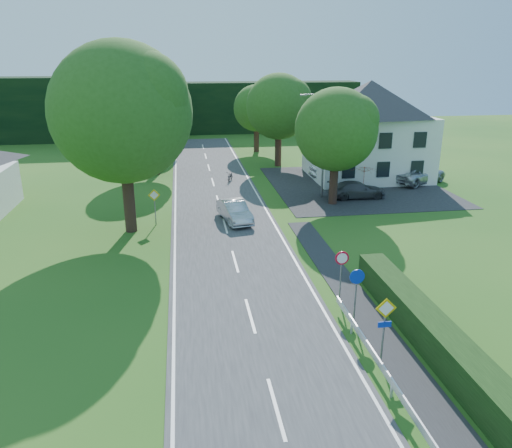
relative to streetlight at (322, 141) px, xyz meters
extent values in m
cube|color=#353437|center=(-8.06, -10.00, -4.44)|extent=(7.00, 80.00, 0.04)
cube|color=#232325|center=(3.94, 3.00, -4.44)|extent=(14.00, 16.00, 0.04)
cube|color=white|center=(-11.31, -10.00, -4.42)|extent=(0.12, 80.00, 0.01)
cube|color=white|center=(-4.81, -10.00, -4.42)|extent=(0.12, 80.00, 0.01)
cube|color=black|center=(-0.06, 36.00, -0.96)|extent=(30.00, 5.00, 7.00)
cube|color=silver|center=(5.94, 6.00, -1.66)|extent=(10.00, 8.00, 5.60)
pyramid|color=#222327|center=(5.94, 6.00, 2.64)|extent=(10.60, 8.40, 3.00)
cylinder|color=slate|center=(0.14, 0.00, -0.46)|extent=(0.16, 0.16, 8.00)
cylinder|color=slate|center=(-0.66, 0.00, 3.44)|extent=(1.70, 0.10, 0.10)
cube|color=slate|center=(-1.56, 0.00, 3.39)|extent=(0.50, 0.18, 0.12)
cylinder|color=slate|center=(-3.76, -22.00, -3.26)|extent=(0.07, 0.07, 2.40)
cube|color=#DDB60B|center=(-3.76, -22.03, -2.26)|extent=(0.78, 0.04, 0.78)
cube|color=white|center=(-3.76, -22.03, -2.26)|extent=(0.57, 0.05, 0.57)
cube|color=#0B2FAE|center=(-3.76, -22.03, -2.91)|extent=(0.50, 0.04, 0.22)
cylinder|color=slate|center=(-3.76, -19.00, -3.36)|extent=(0.07, 0.07, 2.20)
cylinder|color=#0B2FAE|center=(-3.76, -19.03, -2.41)|extent=(0.64, 0.04, 0.64)
cylinder|color=slate|center=(-3.76, -17.00, -3.36)|extent=(0.07, 0.07, 2.20)
cylinder|color=red|center=(-3.76, -17.03, -2.41)|extent=(0.64, 0.04, 0.64)
cylinder|color=white|center=(-3.76, -17.05, -2.41)|extent=(0.48, 0.04, 0.48)
cylinder|color=slate|center=(-12.56, -5.00, -3.36)|extent=(0.07, 0.07, 2.20)
cube|color=#DDB60B|center=(-12.56, -5.03, -2.41)|extent=(0.78, 0.04, 0.78)
cube|color=white|center=(-12.56, -5.03, -2.41)|extent=(0.57, 0.05, 0.57)
imported|color=#B0B0B5|center=(-7.33, -5.09, -3.73)|extent=(2.23, 4.40, 1.38)
imported|color=black|center=(-6.50, 6.15, -3.98)|extent=(1.06, 1.80, 0.90)
imported|color=#B9B8BD|center=(3.13, 5.68, -3.64)|extent=(4.98, 2.35, 1.58)
imported|color=#444348|center=(2.76, -0.75, -3.78)|extent=(4.48, 1.87, 1.29)
imported|color=silver|center=(9.70, 3.19, -3.64)|extent=(6.22, 5.01, 1.57)
imported|color=#AF2B0E|center=(4.18, 1.63, -3.45)|extent=(2.75, 2.77, 1.95)
camera|label=1|loc=(-10.64, -36.88, 6.23)|focal=35.00mm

